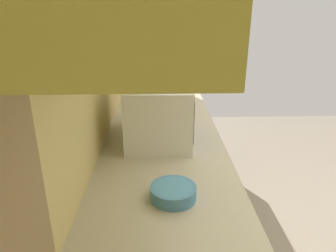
{
  "coord_description": "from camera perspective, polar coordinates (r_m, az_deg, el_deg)",
  "views": [
    {
      "loc": [
        -1.56,
        1.12,
        1.61
      ],
      "look_at": [
        -0.53,
        1.09,
        1.2
      ],
      "focal_mm": 33.13,
      "sensor_mm": 36.0,
      "label": 1
    }
  ],
  "objects": [
    {
      "name": "wall_back",
      "position": [
        1.63,
        -14.59,
        9.64
      ],
      "size": [
        3.74,
        0.12,
        2.59
      ],
      "primitive_type": "cube",
      "color": "#E1C675",
      "rests_on": "ground_plane"
    },
    {
      "name": "oven_range",
      "position": [
        3.17,
        -1.12,
        0.43
      ],
      "size": [
        0.63,
        0.66,
        1.1
      ],
      "color": "#B7BABF",
      "rests_on": "ground_plane"
    },
    {
      "name": "kettle",
      "position": [
        2.26,
        -0.36,
        5.81
      ],
      "size": [
        0.2,
        0.14,
        0.19
      ],
      "color": "red",
      "rests_on": "counter_run"
    },
    {
      "name": "bowl",
      "position": [
        1.2,
        0.96,
        -11.99
      ],
      "size": [
        0.18,
        0.18,
        0.05
      ],
      "color": "#4C8CBF",
      "rests_on": "counter_run"
    },
    {
      "name": "microwave",
      "position": [
        1.67,
        -1.74,
        2.69
      ],
      "size": [
        0.48,
        0.34,
        0.31
      ],
      "color": "white",
      "rests_on": "counter_run"
    }
  ]
}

